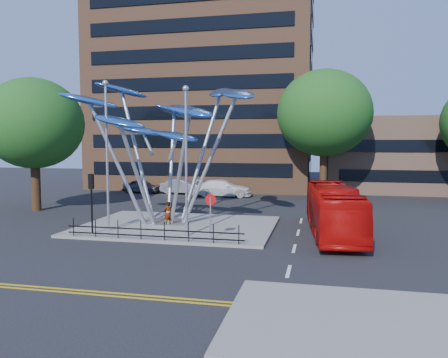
% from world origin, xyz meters
% --- Properties ---
extents(ground, '(120.00, 120.00, 0.00)m').
position_xyz_m(ground, '(0.00, 0.00, 0.00)').
color(ground, black).
rests_on(ground, ground).
extents(traffic_island, '(12.00, 9.00, 0.15)m').
position_xyz_m(traffic_island, '(-1.00, 6.00, 0.07)').
color(traffic_island, slate).
rests_on(traffic_island, ground).
extents(pavement_right, '(12.00, 6.00, 0.15)m').
position_xyz_m(pavement_right, '(11.00, -7.00, 0.07)').
color(pavement_right, slate).
rests_on(pavement_right, ground).
extents(double_yellow_near, '(40.00, 0.12, 0.01)m').
position_xyz_m(double_yellow_near, '(0.00, -6.00, 0.01)').
color(double_yellow_near, gold).
rests_on(double_yellow_near, ground).
extents(double_yellow_far, '(40.00, 0.12, 0.01)m').
position_xyz_m(double_yellow_far, '(0.00, -6.30, 0.01)').
color(double_yellow_far, gold).
rests_on(double_yellow_far, ground).
extents(brick_tower, '(25.00, 15.00, 30.00)m').
position_xyz_m(brick_tower, '(-6.00, 32.00, 15.00)').
color(brick_tower, brown).
rests_on(brick_tower, ground).
extents(low_building_near, '(15.00, 8.00, 8.00)m').
position_xyz_m(low_building_near, '(16.00, 30.00, 4.00)').
color(low_building_near, tan).
rests_on(low_building_near, ground).
extents(tree_right, '(8.80, 8.80, 12.11)m').
position_xyz_m(tree_right, '(8.00, 22.00, 8.04)').
color(tree_right, black).
rests_on(tree_right, ground).
extents(tree_left, '(7.60, 7.60, 10.32)m').
position_xyz_m(tree_left, '(-14.00, 10.00, 6.79)').
color(tree_left, black).
rests_on(tree_left, ground).
extents(leaf_sculpture, '(12.72, 9.54, 9.51)m').
position_xyz_m(leaf_sculpture, '(-2.07, 6.68, 6.87)').
color(leaf_sculpture, '#9EA0A5').
rests_on(leaf_sculpture, traffic_island).
extents(street_lamp_left, '(0.36, 0.36, 8.80)m').
position_xyz_m(street_lamp_left, '(-4.50, 3.50, 5.36)').
color(street_lamp_left, '#9EA0A5').
rests_on(street_lamp_left, traffic_island).
extents(street_lamp_right, '(0.36, 0.36, 8.30)m').
position_xyz_m(street_lamp_right, '(0.50, 3.00, 5.09)').
color(street_lamp_right, '#9EA0A5').
rests_on(street_lamp_right, traffic_island).
extents(traffic_light_island, '(0.28, 0.18, 3.42)m').
position_xyz_m(traffic_light_island, '(-5.00, 2.50, 2.61)').
color(traffic_light_island, black).
rests_on(traffic_light_island, traffic_island).
extents(no_entry_sign_island, '(0.60, 0.10, 2.45)m').
position_xyz_m(no_entry_sign_island, '(2.00, 2.52, 1.82)').
color(no_entry_sign_island, '#9EA0A5').
rests_on(no_entry_sign_island, traffic_island).
extents(pedestrian_railing_front, '(10.00, 0.06, 1.00)m').
position_xyz_m(pedestrian_railing_front, '(-1.00, 1.70, 0.55)').
color(pedestrian_railing_front, black).
rests_on(pedestrian_railing_front, traffic_island).
extents(red_bus, '(3.32, 10.57, 2.90)m').
position_xyz_m(red_bus, '(8.50, 5.85, 1.45)').
color(red_bus, '#B80B08').
rests_on(red_bus, ground).
extents(pedestrian, '(0.67, 0.66, 1.55)m').
position_xyz_m(pedestrian, '(-1.47, 5.43, 0.93)').
color(pedestrian, gray).
rests_on(pedestrian, traffic_island).
extents(parked_car_left, '(4.24, 2.04, 1.40)m').
position_xyz_m(parked_car_left, '(-10.64, 23.00, 0.70)').
color(parked_car_left, '#3A3C41').
rests_on(parked_car_left, ground).
extents(parked_car_mid, '(4.84, 2.20, 1.54)m').
position_xyz_m(parked_car_mid, '(-6.14, 23.00, 0.77)').
color(parked_car_mid, '#A5A7AD').
rests_on(parked_car_mid, ground).
extents(parked_car_right, '(5.84, 2.80, 1.64)m').
position_xyz_m(parked_car_right, '(-1.64, 21.87, 0.82)').
color(parked_car_right, white).
rests_on(parked_car_right, ground).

